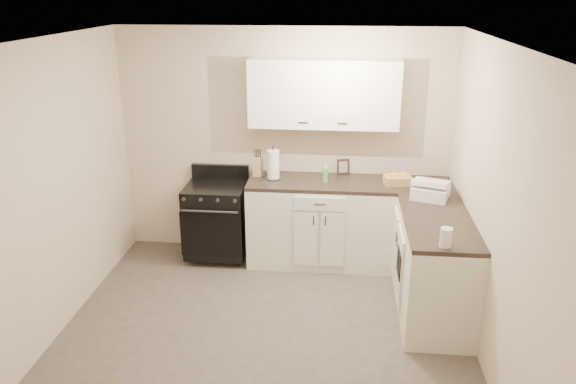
# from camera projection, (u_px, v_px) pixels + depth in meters

# --- Properties ---
(floor) EXTENTS (3.60, 3.60, 0.00)m
(floor) POSITION_uv_depth(u_px,v_px,m) (263.00, 337.00, 4.90)
(floor) COLOR #473F38
(floor) RESTS_ON ground
(ceiling) EXTENTS (3.60, 3.60, 0.00)m
(ceiling) POSITION_uv_depth(u_px,v_px,m) (258.00, 42.00, 4.03)
(ceiling) COLOR white
(ceiling) RESTS_ON wall_back
(wall_back) EXTENTS (3.60, 0.00, 3.60)m
(wall_back) POSITION_uv_depth(u_px,v_px,m) (284.00, 144.00, 6.15)
(wall_back) COLOR beige
(wall_back) RESTS_ON ground
(wall_right) EXTENTS (0.00, 3.60, 3.60)m
(wall_right) POSITION_uv_depth(u_px,v_px,m) (493.00, 212.00, 4.30)
(wall_right) COLOR beige
(wall_right) RESTS_ON ground
(wall_left) EXTENTS (0.00, 3.60, 3.60)m
(wall_left) POSITION_uv_depth(u_px,v_px,m) (45.00, 196.00, 4.63)
(wall_left) COLOR beige
(wall_left) RESTS_ON ground
(wall_front) EXTENTS (3.60, 0.00, 3.60)m
(wall_front) POSITION_uv_depth(u_px,v_px,m) (210.00, 335.00, 2.78)
(wall_front) COLOR beige
(wall_front) RESTS_ON ground
(base_cabinets_back) EXTENTS (1.55, 0.60, 0.90)m
(base_cabinets_back) POSITION_uv_depth(u_px,v_px,m) (320.00, 224.00, 6.10)
(base_cabinets_back) COLOR silver
(base_cabinets_back) RESTS_ON floor
(base_cabinets_right) EXTENTS (0.60, 1.90, 0.90)m
(base_cabinets_right) POSITION_uv_depth(u_px,v_px,m) (429.00, 254.00, 5.40)
(base_cabinets_right) COLOR silver
(base_cabinets_right) RESTS_ON floor
(countertop_back) EXTENTS (1.55, 0.60, 0.04)m
(countertop_back) POSITION_uv_depth(u_px,v_px,m) (321.00, 183.00, 5.94)
(countertop_back) COLOR black
(countertop_back) RESTS_ON base_cabinets_back
(countertop_right) EXTENTS (0.60, 1.90, 0.04)m
(countertop_right) POSITION_uv_depth(u_px,v_px,m) (434.00, 209.00, 5.24)
(countertop_right) COLOR black
(countertop_right) RESTS_ON base_cabinets_right
(upper_cabinets) EXTENTS (1.55, 0.30, 0.70)m
(upper_cabinets) POSITION_uv_depth(u_px,v_px,m) (324.00, 94.00, 5.76)
(upper_cabinets) COLOR white
(upper_cabinets) RESTS_ON wall_back
(stove) EXTENTS (0.65, 0.55, 0.78)m
(stove) POSITION_uv_depth(u_px,v_px,m) (217.00, 220.00, 6.18)
(stove) COLOR black
(stove) RESTS_ON floor
(knife_block) EXTENTS (0.11, 0.10, 0.21)m
(knife_block) POSITION_uv_depth(u_px,v_px,m) (258.00, 167.00, 6.07)
(knife_block) COLOR tan
(knife_block) RESTS_ON countertop_back
(paper_towel) EXTENTS (0.17, 0.17, 0.32)m
(paper_towel) POSITION_uv_depth(u_px,v_px,m) (273.00, 165.00, 5.95)
(paper_towel) COLOR white
(paper_towel) RESTS_ON countertop_back
(soap_bottle) EXTENTS (0.06, 0.06, 0.16)m
(soap_bottle) POSITION_uv_depth(u_px,v_px,m) (325.00, 175.00, 5.86)
(soap_bottle) COLOR green
(soap_bottle) RESTS_ON countertop_back
(picture_frame) EXTENTS (0.14, 0.07, 0.17)m
(picture_frame) POSITION_uv_depth(u_px,v_px,m) (343.00, 167.00, 6.13)
(picture_frame) COLOR black
(picture_frame) RESTS_ON countertop_back
(wicker_basket) EXTENTS (0.30, 0.23, 0.09)m
(wicker_basket) POSITION_uv_depth(u_px,v_px,m) (397.00, 180.00, 5.82)
(wicker_basket) COLOR tan
(wicker_basket) RESTS_ON countertop_right
(countertop_grill) EXTENTS (0.42, 0.40, 0.12)m
(countertop_grill) POSITION_uv_depth(u_px,v_px,m) (430.00, 192.00, 5.44)
(countertop_grill) COLOR white
(countertop_grill) RESTS_ON countertop_right
(glass_jar) EXTENTS (0.10, 0.10, 0.16)m
(glass_jar) POSITION_uv_depth(u_px,v_px,m) (446.00, 238.00, 4.41)
(glass_jar) COLOR silver
(glass_jar) RESTS_ON countertop_right
(oven_mitt_near) EXTENTS (0.02, 0.14, 0.24)m
(oven_mitt_near) POSITION_uv_depth(u_px,v_px,m) (400.00, 267.00, 4.99)
(oven_mitt_near) COLOR black
(oven_mitt_near) RESTS_ON base_cabinets_right
(oven_mitt_far) EXTENTS (0.02, 0.14, 0.24)m
(oven_mitt_far) POSITION_uv_depth(u_px,v_px,m) (399.00, 260.00, 5.11)
(oven_mitt_far) COLOR black
(oven_mitt_far) RESTS_ON base_cabinets_right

